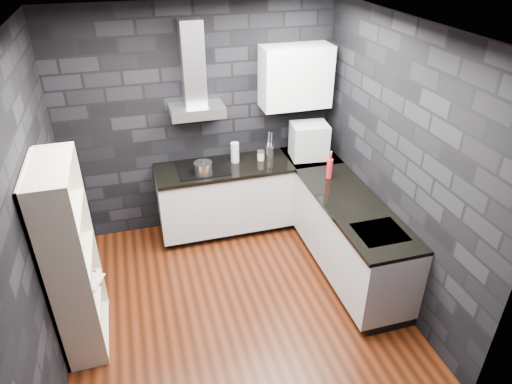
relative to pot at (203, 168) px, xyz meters
name	(u,v)px	position (x,y,z in m)	size (l,w,h in m)	color
ground	(235,302)	(0.06, -1.17, -0.97)	(3.20, 3.20, 0.00)	#451B0C
ceiling	(227,28)	(0.06, -1.17, 1.73)	(3.20, 3.20, 0.00)	white
wall_back	(200,122)	(0.06, 0.46, 0.38)	(3.20, 0.05, 2.70)	black
wall_front	(296,322)	(0.06, -2.79, 0.38)	(3.20, 0.05, 2.70)	black
wall_left	(33,216)	(-1.56, -1.17, 0.38)	(0.05, 3.20, 2.70)	black
wall_right	(396,165)	(1.69, -1.17, 0.38)	(0.05, 3.20, 2.70)	black
toekick_back	(248,220)	(0.56, 0.17, -0.92)	(2.18, 0.50, 0.10)	black
toekick_right	(350,268)	(1.40, -1.07, -0.92)	(0.50, 1.78, 0.10)	black
counter_back_cab	(249,193)	(0.56, 0.13, -0.49)	(2.20, 0.60, 0.76)	silver
counter_right_cab	(351,238)	(1.36, -1.07, -0.49)	(0.60, 1.80, 0.76)	silver
counter_back_top	(249,165)	(0.56, 0.12, -0.09)	(2.20, 0.62, 0.04)	black
counter_right_top	(354,206)	(1.35, -1.07, -0.09)	(0.62, 1.80, 0.04)	black
counter_corner_top	(311,156)	(1.36, 0.13, -0.09)	(0.62, 0.62, 0.04)	black
hood_body	(197,111)	(0.01, 0.26, 0.59)	(0.60, 0.34, 0.12)	silver
hood_chimney	(193,63)	(0.01, 0.33, 1.10)	(0.24, 0.20, 0.90)	silver
upper_cabinet	(296,77)	(1.16, 0.26, 0.88)	(0.80, 0.35, 0.70)	white
cooktop	(203,168)	(0.01, 0.13, -0.06)	(0.58, 0.50, 0.01)	black
sink_rim	(380,232)	(1.36, -1.57, -0.08)	(0.44, 0.40, 0.01)	silver
pot	(203,168)	(0.00, 0.00, 0.00)	(0.20, 0.20, 0.12)	silver
glass_vase	(235,152)	(0.42, 0.20, 0.05)	(0.10, 0.10, 0.24)	#B7BFC4
storage_jar	(261,156)	(0.73, 0.16, -0.02)	(0.08, 0.08, 0.10)	#C8AD8D
utensil_crock	(269,151)	(0.86, 0.23, 0.00)	(0.11, 0.11, 0.14)	silver
appliance_garage	(309,141)	(1.29, 0.06, 0.15)	(0.42, 0.33, 0.42)	#ADB0B3
red_bottle	(330,169)	(1.33, -0.47, 0.04)	(0.07, 0.07, 0.23)	#AF1B23
bookshelf	(71,260)	(-1.36, -1.21, -0.07)	(0.34, 0.80, 1.80)	beige
fruit_bowl	(70,264)	(-1.36, -1.31, -0.03)	(0.24, 0.24, 0.06)	white
book_red	(79,276)	(-1.37, -1.03, -0.40)	(0.18, 0.02, 0.24)	#9B2A16
book_second	(81,272)	(-1.34, -1.00, -0.38)	(0.17, 0.02, 0.23)	#B2B2B2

